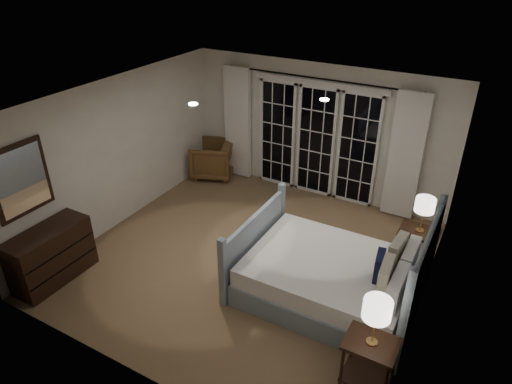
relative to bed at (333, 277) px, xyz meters
The scene contains 20 objects.
floor 1.47m from the bed, behind, with size 5.00×5.00×0.00m, color #93724F.
ceiling 2.59m from the bed, behind, with size 5.00×5.00×0.00m, color silver.
wall_left 4.02m from the bed, behind, with size 0.02×5.00×2.50m, color white.
wall_right 1.43m from the bed, 11.33° to the left, with size 0.02×5.00×2.50m, color white.
wall_back 3.19m from the bed, 117.46° to the left, with size 5.00×0.02×2.50m, color white.
wall_front 2.83m from the bed, 121.75° to the right, with size 5.00×0.02×2.50m, color white.
french_doors 3.12m from the bed, 117.81° to the left, with size 2.50×0.04×2.20m.
curtain_rod 3.53m from the bed, 118.35° to the left, with size 0.03×0.03×3.50m, color black.
curtain_left 4.10m from the bed, 139.69° to the left, with size 0.55×0.10×2.25m, color white.
curtain_right 2.73m from the bed, 84.77° to the left, with size 0.55×0.10×2.25m, color white.
downlight_a 2.38m from the bed, 126.82° to the left, with size 0.12×0.12×0.01m, color white.
downlight_b 2.95m from the bed, behind, with size 0.12×0.12×0.01m, color white.
bed is the anchor object (origin of this frame).
nightstand_left 1.50m from the bed, 54.94° to the right, with size 0.55×0.44×0.71m.
nightstand_right 1.42m from the bed, 52.81° to the left, with size 0.55×0.44×0.71m.
lamp_left 1.70m from the bed, 54.94° to the right, with size 0.29×0.29×0.56m.
lamp_right 1.62m from the bed, 52.81° to the left, with size 0.27×0.27×0.53m.
armchair 4.21m from the bed, 146.58° to the left, with size 0.80×0.82×0.75m, color brown.
dresser 3.97m from the bed, 156.52° to the right, with size 0.49×1.16×0.82m.
mirror 4.36m from the bed, 157.81° to the right, with size 0.05×0.85×1.00m.
Camera 1 is at (2.87, -4.95, 4.32)m, focal length 32.00 mm.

